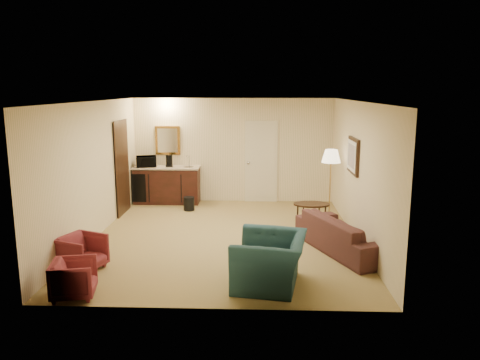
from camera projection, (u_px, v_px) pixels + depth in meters
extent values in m
plane|color=#97854D|center=(225.00, 237.00, 9.06)|extent=(6.00, 6.00, 0.00)
cube|color=beige|center=(233.00, 150.00, 11.75)|extent=(5.00, 0.02, 2.60)
cube|color=beige|center=(94.00, 170.00, 8.91)|extent=(0.02, 6.00, 2.60)
cube|color=beige|center=(359.00, 172.00, 8.72)|extent=(0.02, 6.00, 2.60)
cube|color=white|center=(225.00, 101.00, 8.56)|extent=(5.00, 6.00, 0.02)
cube|color=beige|center=(261.00, 162.00, 11.75)|extent=(0.82, 0.06, 2.05)
cube|color=black|center=(122.00, 168.00, 10.62)|extent=(0.06, 0.98, 2.10)
cube|color=gold|center=(168.00, 140.00, 11.74)|extent=(0.62, 0.04, 0.72)
cube|color=black|center=(353.00, 156.00, 9.06)|extent=(0.06, 0.90, 0.70)
cube|color=#3D1713|center=(167.00, 185.00, 11.70)|extent=(1.64, 0.58, 0.92)
imported|color=black|center=(344.00, 229.00, 8.21)|extent=(1.41, 2.18, 0.83)
imported|color=#1E404D|center=(270.00, 252.00, 6.78)|extent=(0.92, 1.25, 1.00)
imported|color=maroon|center=(82.00, 251.00, 7.37)|extent=(0.76, 0.78, 0.63)
imported|color=maroon|center=(74.00, 277.00, 6.42)|extent=(0.63, 0.66, 0.58)
cube|color=black|center=(311.00, 213.00, 9.93)|extent=(0.89, 0.73, 0.44)
cube|color=#B3873B|center=(330.00, 184.00, 10.20)|extent=(0.44, 0.44, 1.55)
cylinder|color=black|center=(189.00, 204.00, 11.03)|extent=(0.33, 0.33, 0.32)
imported|color=black|center=(146.00, 160.00, 11.57)|extent=(0.54, 0.38, 0.33)
cylinder|color=black|center=(169.00, 161.00, 11.58)|extent=(0.18, 0.18, 0.30)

